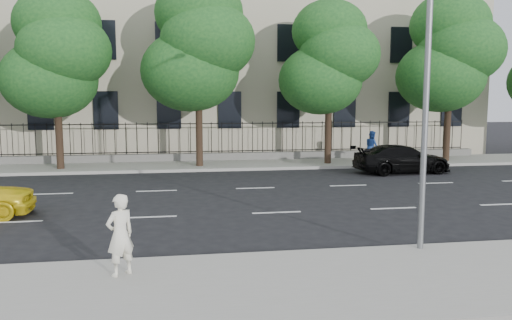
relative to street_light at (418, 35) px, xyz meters
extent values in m
plane|color=black|center=(-2.50, 1.77, -5.15)|extent=(120.00, 120.00, 0.00)
cube|color=gray|center=(-2.50, -2.23, -5.07)|extent=(60.00, 4.00, 0.15)
cube|color=gray|center=(-2.50, 15.77, -5.07)|extent=(60.00, 4.00, 0.15)
cube|color=#C1B499|center=(-2.50, 24.77, 3.85)|extent=(34.00, 12.00, 18.00)
cube|color=slate|center=(-2.50, 17.47, -4.80)|extent=(30.00, 0.50, 0.40)
cube|color=black|center=(-2.50, 17.47, -4.50)|extent=(28.80, 0.05, 0.05)
cube|color=black|center=(-2.50, 17.47, -2.90)|extent=(28.80, 0.05, 0.05)
cylinder|color=slate|center=(0.00, -0.53, -1.00)|extent=(0.14, 0.14, 8.00)
cylinder|color=#382619|center=(-11.50, 14.97, -3.51)|extent=(0.36, 0.36, 2.97)
ellipsoid|color=#17471D|center=(-11.90, 15.27, -0.52)|extent=(4.75, 4.75, 3.90)
ellipsoid|color=#17471D|center=(-11.00, 14.77, 0.85)|extent=(4.50, 4.50, 3.70)
ellipsoid|color=#17471D|center=(-11.40, 15.37, 2.23)|extent=(4.25, 4.25, 3.50)
cylinder|color=#382619|center=(-4.50, 14.97, -3.34)|extent=(0.36, 0.36, 3.32)
ellipsoid|color=#17471D|center=(-4.90, 15.27, -0.05)|extent=(5.13, 5.13, 4.21)
ellipsoid|color=#17471D|center=(-4.00, 14.77, 1.43)|extent=(4.86, 4.86, 4.00)
ellipsoid|color=#17471D|center=(-4.40, 15.37, 2.92)|extent=(4.59, 4.59, 3.78)
cylinder|color=#382619|center=(2.50, 14.97, -3.46)|extent=(0.36, 0.36, 3.08)
ellipsoid|color=#17471D|center=(2.10, 15.27, -0.48)|extent=(4.56, 4.56, 3.74)
ellipsoid|color=#17471D|center=(3.00, 14.77, 0.84)|extent=(4.32, 4.32, 3.55)
ellipsoid|color=#17471D|center=(2.60, 15.37, 2.16)|extent=(4.08, 4.08, 3.36)
cylinder|color=#382619|center=(9.50, 14.97, -3.39)|extent=(0.36, 0.36, 3.22)
ellipsoid|color=#17471D|center=(9.10, 15.27, -0.22)|extent=(4.94, 4.94, 4.06)
ellipsoid|color=#17471D|center=(10.00, 14.77, 1.21)|extent=(4.68, 4.68, 3.85)
ellipsoid|color=#17471D|center=(9.60, 15.37, 2.64)|extent=(4.42, 4.42, 3.64)
imported|color=black|center=(5.34, 11.84, -4.45)|extent=(4.96, 2.28, 1.40)
imported|color=white|center=(-6.79, -1.31, -4.17)|extent=(0.72, 0.68, 1.65)
imported|color=navy|center=(5.10, 15.09, -4.12)|extent=(0.71, 0.89, 1.75)
camera|label=1|loc=(-5.63, -11.25, -1.49)|focal=35.00mm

